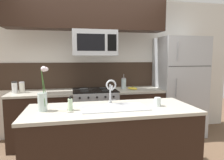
{
  "coord_description": "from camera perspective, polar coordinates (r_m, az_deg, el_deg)",
  "views": [
    {
      "loc": [
        -0.39,
        -2.56,
        1.49
      ],
      "look_at": [
        0.18,
        0.27,
        1.16
      ],
      "focal_mm": 32.0,
      "sensor_mm": 36.0,
      "label": 1
    }
  ],
  "objects": [
    {
      "name": "french_press",
      "position": [
        3.67,
        3.37,
        -0.99
      ],
      "size": [
        0.09,
        0.09,
        0.27
      ],
      "color": "silver",
      "rests_on": "back_counter_right"
    },
    {
      "name": "splash_band",
      "position": [
        3.82,
        -5.58,
        1.4
      ],
      "size": [
        3.63,
        0.01,
        0.48
      ],
      "primitive_type": "cube",
      "color": "#332319",
      "rests_on": "rear_partition"
    },
    {
      "name": "dish_soap_bottle",
      "position": [
        2.25,
        -11.83,
        -6.8
      ],
      "size": [
        0.06,
        0.05,
        0.16
      ],
      "color": "beige",
      "rests_on": "island_counter"
    },
    {
      "name": "island_counter",
      "position": [
        2.48,
        -0.09,
        -18.14
      ],
      "size": [
        1.94,
        0.77,
        0.91
      ],
      "color": "black",
      "rests_on": "ground"
    },
    {
      "name": "banana_bunch",
      "position": [
        3.61,
        5.96,
        -2.39
      ],
      "size": [
        0.19,
        0.16,
        0.08
      ],
      "color": "yellow",
      "rests_on": "back_counter_right"
    },
    {
      "name": "rear_partition",
      "position": [
        3.9,
        -1.3,
        3.75
      ],
      "size": [
        5.2,
        0.1,
        2.6
      ],
      "primitive_type": "cube",
      "color": "silver",
      "rests_on": "ground"
    },
    {
      "name": "storage_jar_medium",
      "position": [
        3.61,
        -24.35,
        -1.9
      ],
      "size": [
        0.09,
        0.09,
        0.18
      ],
      "color": "silver",
      "rests_on": "back_counter_left"
    },
    {
      "name": "drinking_glass",
      "position": [
        2.45,
        12.89,
        -6.1
      ],
      "size": [
        0.08,
        0.08,
        0.1
      ],
      "color": "silver",
      "rests_on": "island_counter"
    },
    {
      "name": "kitchen_sink",
      "position": [
        2.35,
        0.66,
        -9.51
      ],
      "size": [
        0.76,
        0.41,
        0.16
      ],
      "color": "#ADAFB5",
      "rests_on": "island_counter"
    },
    {
      "name": "stove_range",
      "position": [
        3.63,
        -4.91,
        -9.94
      ],
      "size": [
        0.76,
        0.64,
        0.93
      ],
      "color": "#A8AAAF",
      "rests_on": "ground"
    },
    {
      "name": "back_counter_right",
      "position": [
        3.8,
        7.2,
        -9.3
      ],
      "size": [
        0.85,
        0.65,
        0.91
      ],
      "color": "black",
      "rests_on": "ground"
    },
    {
      "name": "flower_vase",
      "position": [
        2.28,
        -19.17,
        -4.88
      ],
      "size": [
        0.12,
        0.16,
        0.49
      ],
      "color": "silver",
      "rests_on": "island_counter"
    },
    {
      "name": "microwave",
      "position": [
        3.47,
        -5.08,
        10.43
      ],
      "size": [
        0.74,
        0.4,
        0.42
      ],
      "color": "#A8AAAF"
    },
    {
      "name": "refrigerator",
      "position": [
        4.06,
        18.46,
        -1.76
      ],
      "size": [
        0.85,
        0.74,
        1.85
      ],
      "color": "#A8AAAF",
      "rests_on": "ground"
    },
    {
      "name": "sink_faucet",
      "position": [
        2.49,
        -0.29,
        -2.33
      ],
      "size": [
        0.14,
        0.14,
        0.31
      ],
      "color": "#B7BABF",
      "rests_on": "island_counter"
    },
    {
      "name": "back_counter_left",
      "position": [
        3.64,
        -19.22,
        -10.32
      ],
      "size": [
        1.05,
        0.65,
        0.91
      ],
      "color": "black",
      "rests_on": "ground"
    },
    {
      "name": "storage_jar_tall",
      "position": [
        3.6,
        -26.08,
        -1.89
      ],
      "size": [
        0.08,
        0.08,
        0.19
      ],
      "color": "silver",
      "rests_on": "back_counter_left"
    },
    {
      "name": "upper_cabinet_band",
      "position": [
        3.5,
        -6.83,
        18.83
      ],
      "size": [
        2.61,
        0.34,
        0.6
      ],
      "primitive_type": "cube",
      "color": "black"
    }
  ]
}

